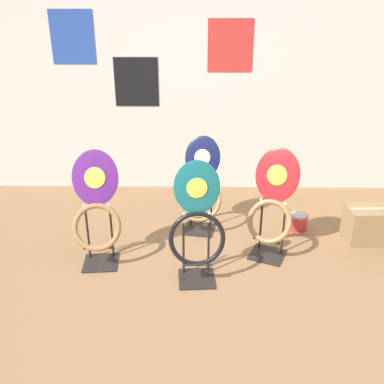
{
  "coord_description": "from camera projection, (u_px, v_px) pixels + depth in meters",
  "views": [
    {
      "loc": [
        -0.15,
        -2.2,
        1.97
      ],
      "look_at": [
        -0.2,
        1.04,
        0.55
      ],
      "focal_mm": 40.0,
      "sensor_mm": 36.0,
      "label": 1
    }
  ],
  "objects": [
    {
      "name": "ground_plane",
      "position": [
        220.0,
        333.0,
        2.8
      ],
      "size": [
        14.0,
        14.0,
        0.0
      ],
      "primitive_type": "plane",
      "color": "#8E6642"
    },
    {
      "name": "wall_back",
      "position": [
        213.0,
        73.0,
        4.55
      ],
      "size": [
        8.0,
        0.07,
        2.6
      ],
      "color": "silver",
      "rests_on": "ground_plane"
    },
    {
      "name": "toilet_seat_display_purple_note",
      "position": [
        97.0,
        212.0,
        3.4
      ],
      "size": [
        0.41,
        0.37,
        0.93
      ],
      "color": "black",
      "rests_on": "ground_plane"
    },
    {
      "name": "toilet_seat_display_teal_sax",
      "position": [
        197.0,
        228.0,
        3.16
      ],
      "size": [
        0.43,
        0.3,
        0.98
      ],
      "color": "black",
      "rests_on": "ground_plane"
    },
    {
      "name": "toilet_seat_display_crimson_swirl",
      "position": [
        272.0,
        207.0,
        3.52
      ],
      "size": [
        0.48,
        0.46,
        0.91
      ],
      "color": "black",
      "rests_on": "ground_plane"
    },
    {
      "name": "toilet_seat_display_navy_moon",
      "position": [
        200.0,
        188.0,
        3.96
      ],
      "size": [
        0.45,
        0.44,
        0.87
      ],
      "color": "black",
      "rests_on": "ground_plane"
    },
    {
      "name": "paint_can",
      "position": [
        298.0,
        221.0,
        4.07
      ],
      "size": [
        0.18,
        0.18,
        0.15
      ],
      "color": "red",
      "rests_on": "ground_plane"
    },
    {
      "name": "storage_box",
      "position": [
        371.0,
        224.0,
        3.84
      ],
      "size": [
        0.45,
        0.3,
        0.32
      ],
      "color": "#93754C",
      "rests_on": "ground_plane"
    }
  ]
}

